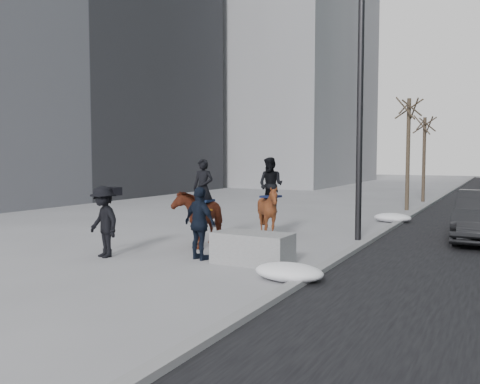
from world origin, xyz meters
The scene contains 12 objects.
ground centered at (0.00, 0.00, 0.00)m, with size 120.00×120.00×0.00m, color gray.
curb centered at (3.00, 10.00, 0.06)m, with size 0.25×90.00×0.12m, color gray.
building_left centered at (-19.00, 10.00, 10.00)m, with size 12.00×26.00×20.00m, color #595960.
planter centered at (1.33, -0.70, 0.36)m, with size 1.80×0.90×0.72m, color gray.
tree_near centered at (2.40, 13.15, 2.84)m, with size 1.20×1.20×5.68m, color #372E21, non-canonical shape.
tree_far centered at (2.40, 18.19, 2.55)m, with size 1.20×1.20×5.11m, color #35291F, non-canonical shape.
mounted_left centered at (-1.04, 0.83, 0.90)m, with size 1.00×1.92×2.40m.
mounted_right centered at (0.13, 2.83, 0.98)m, with size 1.41×1.56×2.45m.
feeder centered at (0.01, -0.87, 0.88)m, with size 1.11×1.00×1.75m.
camera_crew centered at (-2.24, -1.71, 0.89)m, with size 1.29×1.00×1.75m.
lamppost centered at (2.60, 3.98, 4.99)m, with size 0.25×2.28×9.09m.
snow_piles centered at (2.70, 3.02, 0.18)m, with size 1.42×11.09×0.36m.
Camera 1 is at (6.48, -11.06, 2.47)m, focal length 38.00 mm.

